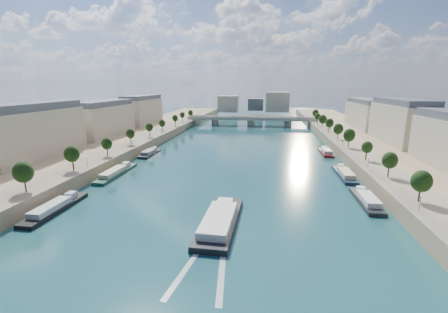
% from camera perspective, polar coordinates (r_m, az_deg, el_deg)
% --- Properties ---
extents(ground, '(700.00, 700.00, 0.00)m').
position_cam_1_polar(ground, '(136.16, 1.92, -1.61)').
color(ground, '#0C2A38').
rests_on(ground, ground).
extents(quay_left, '(44.00, 520.00, 5.00)m').
position_cam_1_polar(quay_left, '(160.02, -24.64, 0.37)').
color(quay_left, '#9E8460').
rests_on(quay_left, ground).
extents(quay_right, '(44.00, 520.00, 5.00)m').
position_cam_1_polar(quay_right, '(146.61, 31.15, -1.49)').
color(quay_right, '#9E8460').
rests_on(quay_right, ground).
extents(pave_left, '(14.00, 520.00, 0.10)m').
position_cam_1_polar(pave_left, '(151.92, -19.96, 1.14)').
color(pave_left, gray).
rests_on(pave_left, quay_left).
extents(pave_right, '(14.00, 520.00, 0.10)m').
position_cam_1_polar(pave_right, '(140.80, 25.66, -0.34)').
color(pave_right, gray).
rests_on(pave_right, quay_right).
extents(trees_left, '(4.80, 268.80, 8.26)m').
position_cam_1_polar(trees_left, '(151.73, -19.11, 3.28)').
color(trees_left, '#382B1E').
rests_on(trees_left, ground).
extents(trees_right, '(4.80, 268.80, 8.26)m').
position_cam_1_polar(trees_right, '(148.55, 24.03, 2.64)').
color(trees_right, '#382B1E').
rests_on(trees_right, ground).
extents(lamps_left, '(0.36, 200.36, 4.28)m').
position_cam_1_polar(lamps_left, '(140.66, -20.32, 1.30)').
color(lamps_left, black).
rests_on(lamps_left, ground).
extents(lamps_right, '(0.36, 200.36, 4.28)m').
position_cam_1_polar(lamps_right, '(143.63, 23.49, 1.25)').
color(lamps_right, black).
rests_on(lamps_right, ground).
extents(buildings_left, '(16.00, 226.00, 23.20)m').
position_cam_1_polar(buildings_left, '(174.83, -26.59, 5.85)').
color(buildings_left, '#BAAC8F').
rests_on(buildings_left, ground).
extents(buildings_right, '(16.00, 226.00, 23.20)m').
position_cam_1_polar(buildings_right, '(160.34, 34.43, 4.33)').
color(buildings_right, '#BAAC8F').
rests_on(buildings_right, ground).
extents(skyline, '(79.00, 42.00, 22.00)m').
position_cam_1_polar(skyline, '(350.93, 6.50, 10.09)').
color(skyline, '#BAAC8F').
rests_on(skyline, ground).
extents(bridge, '(112.00, 12.00, 8.15)m').
position_cam_1_polar(bridge, '(266.44, 5.14, 6.96)').
color(bridge, '#C1B79E').
rests_on(bridge, ground).
extents(tour_barge, '(9.24, 30.08, 4.06)m').
position_cam_1_polar(tour_barge, '(79.51, -0.82, -12.16)').
color(tour_barge, black).
rests_on(tour_barge, ground).
extents(wake, '(10.76, 25.99, 0.04)m').
position_cam_1_polar(wake, '(65.86, -3.21, -19.26)').
color(wake, silver).
rests_on(wake, ground).
extents(moored_barges_left, '(5.00, 159.80, 3.60)m').
position_cam_1_polar(moored_barges_left, '(107.20, -26.48, -6.87)').
color(moored_barges_left, '#1C293E').
rests_on(moored_barges_left, ground).
extents(moored_barges_right, '(5.00, 161.59, 3.60)m').
position_cam_1_polar(moored_barges_right, '(104.75, 25.24, -7.21)').
color(moored_barges_right, black).
rests_on(moored_barges_right, ground).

